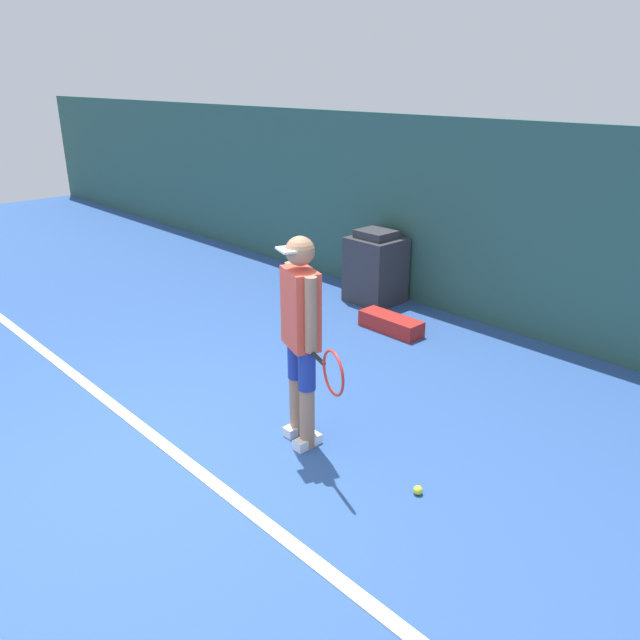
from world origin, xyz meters
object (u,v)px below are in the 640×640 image
Objects in this scene: tennis_ball at (418,490)px; covered_chair at (376,268)px; equipment_bag at (391,324)px; tennis_player at (302,333)px.

covered_chair reaches higher than tennis_ball.
equipment_bag is (-2.13, 2.19, 0.06)m from tennis_ball.
tennis_ball is 3.05m from equipment_bag.
equipment_bag reaches higher than tennis_ball.
tennis_player reaches higher than equipment_bag.
tennis_player is 1.78× the size of covered_chair.
tennis_ball is at bearing -43.70° from covered_chair.
tennis_ball is 4.12m from covered_chair.
covered_chair is at bearing 142.07° from tennis_player.
equipment_bag is at bearing -37.76° from covered_chair.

